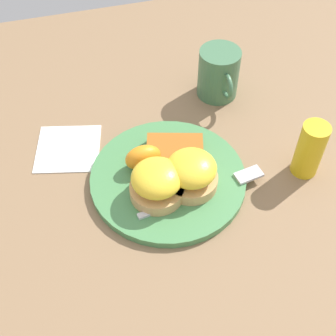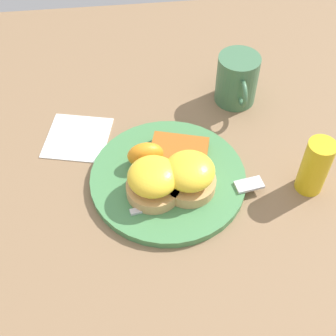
# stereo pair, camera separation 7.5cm
# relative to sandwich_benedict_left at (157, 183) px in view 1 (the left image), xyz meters

# --- Properties ---
(ground_plane) EXTENTS (1.10, 1.10, 0.00)m
(ground_plane) POSITION_rel_sandwich_benedict_left_xyz_m (-0.03, 0.03, -0.04)
(ground_plane) COLOR #846647
(plate) EXTENTS (0.26, 0.26, 0.01)m
(plate) POSITION_rel_sandwich_benedict_left_xyz_m (-0.03, 0.03, -0.04)
(plate) COLOR #47844C
(plate) RESTS_ON ground_plane
(sandwich_benedict_left) EXTENTS (0.09, 0.09, 0.06)m
(sandwich_benedict_left) POSITION_rel_sandwich_benedict_left_xyz_m (0.00, 0.00, 0.00)
(sandwich_benedict_left) COLOR tan
(sandwich_benedict_left) RESTS_ON plate
(sandwich_benedict_right) EXTENTS (0.09, 0.09, 0.06)m
(sandwich_benedict_right) POSITION_rel_sandwich_benedict_left_xyz_m (-0.00, 0.06, 0.00)
(sandwich_benedict_right) COLOR tan
(sandwich_benedict_right) RESTS_ON plate
(hashbrown_patty) EXTENTS (0.11, 0.12, 0.02)m
(hashbrown_patty) POSITION_rel_sandwich_benedict_left_xyz_m (-0.06, 0.05, -0.02)
(hashbrown_patty) COLOR #A55A1E
(hashbrown_patty) RESTS_ON plate
(orange_wedge) EXTENTS (0.04, 0.06, 0.04)m
(orange_wedge) POSITION_rel_sandwich_benedict_left_xyz_m (-0.06, -0.01, -0.01)
(orange_wedge) COLOR orange
(orange_wedge) RESTS_ON plate
(fork) EXTENTS (0.05, 0.22, 0.00)m
(fork) POSITION_rel_sandwich_benedict_left_xyz_m (0.02, 0.08, -0.03)
(fork) COLOR silver
(fork) RESTS_ON plate
(cup) EXTENTS (0.11, 0.08, 0.10)m
(cup) POSITION_rel_sandwich_benedict_left_xyz_m (-0.22, 0.18, 0.00)
(cup) COLOR #42704C
(cup) RESTS_ON ground_plane
(napkin) EXTENTS (0.13, 0.13, 0.00)m
(napkin) POSITION_rel_sandwich_benedict_left_xyz_m (-0.15, -0.12, -0.04)
(napkin) COLOR white
(napkin) RESTS_ON ground_plane
(condiment_bottle) EXTENTS (0.04, 0.04, 0.10)m
(condiment_bottle) POSITION_rel_sandwich_benedict_left_xyz_m (0.01, 0.25, 0.01)
(condiment_bottle) COLOR gold
(condiment_bottle) RESTS_ON ground_plane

